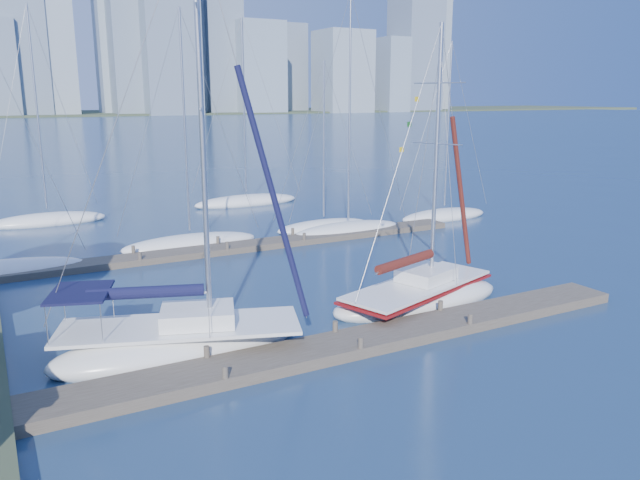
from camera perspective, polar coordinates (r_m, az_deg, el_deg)
ground at (r=23.07m, az=2.52°, el=-9.98°), size 700.00×700.00×0.00m
near_dock at (r=22.99m, az=2.53°, el=-9.52°), size 26.00×2.00×0.40m
far_dock at (r=37.60m, az=-7.45°, el=-0.64°), size 30.00×1.80×0.36m
far_shore at (r=338.46m, az=-27.07°, el=10.16°), size 800.00×100.00×1.50m
sailboat_navy at (r=22.88m, az=-12.70°, el=-7.35°), size 9.59×5.82×15.45m
sailboat_maroon at (r=27.72m, az=9.00°, el=-4.03°), size 8.97×5.31×12.55m
bg_boat_2 at (r=38.72m, az=-11.76°, el=-0.26°), size 8.71×3.89×14.24m
bg_boat_3 at (r=42.90m, az=0.35°, el=1.26°), size 7.31×3.57×11.60m
bg_boat_4 at (r=41.70m, az=2.61°, el=0.98°), size 8.37×4.38×15.68m
bg_boat_5 at (r=47.64m, az=11.27°, el=2.23°), size 7.75×3.14×13.13m
bg_boat_6 at (r=48.93m, az=-23.61°, el=1.70°), size 8.29×5.27×15.42m
bg_boat_7 at (r=53.26m, az=-6.74°, el=3.56°), size 9.36×5.91×15.47m
skyline at (r=311.54m, az=-23.01°, el=17.19°), size 502.94×51.31×109.24m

